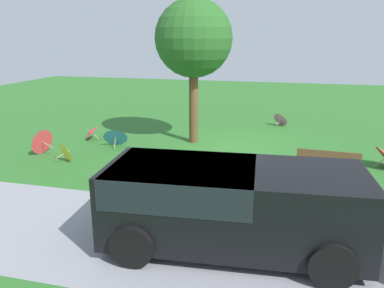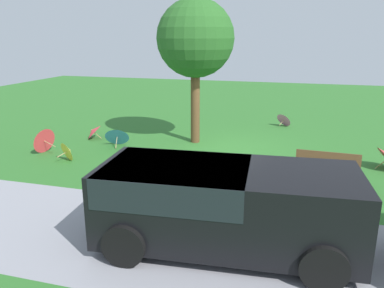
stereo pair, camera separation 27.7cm
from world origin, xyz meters
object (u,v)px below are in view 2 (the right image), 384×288
Objects in this scene: parasol_blue_1 at (117,135)px; parasol_red_1 at (93,131)px; shade_tree at (195,39)px; van_dark at (218,200)px; parasol_pink_0 at (285,119)px; parasol_red_2 at (43,140)px; parasol_yellow_1 at (68,151)px; park_bench at (327,167)px; parasol_blue_0 at (190,167)px.

parasol_blue_1 is 1.45m from parasol_red_1.
shade_tree is 5.13m from parasol_red_1.
parasol_pink_0 is at bearing -93.95° from van_dark.
parasol_red_2 is 9.76m from parasol_pink_0.
van_dark is 4.74× the size of parasol_blue_1.
shade_tree is 5.04× the size of parasol_blue_1.
shade_tree is 7.33× the size of parasol_yellow_1.
shade_tree is 4.31m from parasol_blue_1.
shade_tree reaches higher than parasol_pink_0.
park_bench is 1.98× the size of parasol_pink_0.
parasol_red_2 is at bearing -31.68° from van_dark.
van_dark is 5.75× the size of parasol_pink_0.
parasol_yellow_1 is (5.54, -3.70, -0.60)m from van_dark.
van_dark is at bearing 148.32° from parasol_red_2.
parasol_red_1 is at bearing -108.94° from parasol_red_2.
park_bench reaches higher than parasol_yellow_1.
shade_tree is at bearing -153.90° from parasol_blue_1.
van_dark is 6.69m from parasol_yellow_1.
parasol_blue_0 is at bearing -65.53° from van_dark.
parasol_yellow_1 is (4.14, -0.61, -0.07)m from parasol_blue_0.
shade_tree is 6.07× the size of parasol_red_1.
shade_tree is 6.17m from parasol_red_2.
van_dark is at bearing 61.33° from park_bench.
parasol_red_1 is 1.21× the size of parasol_yellow_1.
parasol_red_1 is 2.16m from parasol_red_2.
parasol_yellow_1 is (6.26, 6.70, -0.00)m from parasol_pink_0.
parasol_red_2 is (4.53, 2.66, -3.23)m from shade_tree.
parasol_blue_0 is 5.55m from parasol_red_2.
parasol_blue_0 is at bearing 168.23° from parasol_red_2.
van_dark is 4.45× the size of parasol_blue_0.
shade_tree reaches higher than parasol_yellow_1.
parasol_red_2 is at bearing 71.06° from parasol_red_1.
park_bench reaches higher than parasol_red_2.
shade_tree reaches higher than parasol_blue_1.
shade_tree is 6.12× the size of parasol_pink_0.
parasol_red_2 is at bearing 30.37° from shade_tree.
parasol_blue_1 is 1.45× the size of parasol_yellow_1.
parasol_blue_0 is at bearing 73.79° from parasol_pink_0.
shade_tree is 5.57× the size of parasol_red_2.
parasol_yellow_1 is (-0.60, 2.56, 0.01)m from parasol_red_1.
van_dark is at bearing 130.54° from parasol_blue_1.
parasol_blue_0 is at bearing 146.22° from parasol_red_1.
parasol_red_2 is at bearing 35.23° from parasol_blue_1.
parasol_red_1 is at bearing -76.76° from parasol_yellow_1.
parasol_pink_0 is (-6.86, -4.14, 0.01)m from parasol_red_1.
shade_tree is 4.74× the size of parasol_blue_0.
park_bench is 2.37× the size of parasol_yellow_1.
parasol_pink_0 is 1.20× the size of parasol_yellow_1.
shade_tree reaches higher than parasol_red_2.
parasol_blue_0 is 1.06× the size of parasol_blue_1.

